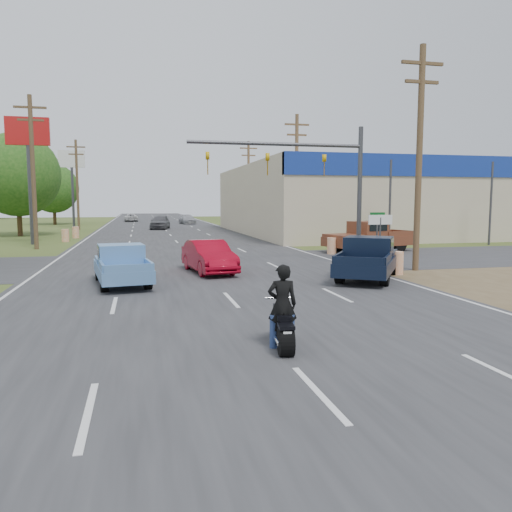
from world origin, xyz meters
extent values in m
plane|color=#36481D|center=(0.00, 0.00, 0.00)|extent=(200.00, 200.00, 0.00)
cube|color=#2D2D30|center=(0.00, 40.00, 0.01)|extent=(15.00, 180.00, 0.02)
cube|color=#2D2D30|center=(0.00, 18.00, 0.01)|extent=(120.00, 10.00, 0.02)
cube|color=brown|center=(11.00, 10.00, 0.01)|extent=(8.00, 18.00, 0.01)
cube|color=#B7A88C|center=(32.00, 40.00, 3.30)|extent=(50.00, 28.00, 6.60)
cylinder|color=#4C3823|center=(9.50, 13.00, 5.00)|extent=(0.28, 0.28, 10.00)
cube|color=#4C3823|center=(9.50, 13.00, 9.20)|extent=(2.00, 0.14, 0.14)
cube|color=#4C3823|center=(9.50, 13.00, 8.40)|extent=(1.60, 0.14, 0.14)
cylinder|color=#4C3823|center=(9.50, 31.00, 5.00)|extent=(0.28, 0.28, 10.00)
cube|color=#4C3823|center=(9.50, 31.00, 9.20)|extent=(2.00, 0.14, 0.14)
cube|color=#4C3823|center=(9.50, 31.00, 8.40)|extent=(1.60, 0.14, 0.14)
cylinder|color=#4C3823|center=(9.50, 49.00, 5.00)|extent=(0.28, 0.28, 10.00)
cube|color=#4C3823|center=(9.50, 49.00, 9.20)|extent=(2.00, 0.14, 0.14)
cube|color=#4C3823|center=(9.50, 49.00, 8.40)|extent=(1.60, 0.14, 0.14)
cylinder|color=#4C3823|center=(-9.50, 28.00, 5.00)|extent=(0.28, 0.28, 10.00)
cube|color=#4C3823|center=(-9.50, 28.00, 9.20)|extent=(2.00, 0.14, 0.14)
cube|color=#4C3823|center=(-9.50, 28.00, 8.40)|extent=(1.60, 0.14, 0.14)
cylinder|color=#4C3823|center=(-9.50, 52.00, 5.00)|extent=(0.28, 0.28, 10.00)
cube|color=#4C3823|center=(-9.50, 52.00, 9.20)|extent=(2.00, 0.14, 0.14)
cube|color=#4C3823|center=(-9.50, 52.00, 8.40)|extent=(1.60, 0.14, 0.14)
cylinder|color=#422D19|center=(-13.50, 42.00, 1.62)|extent=(0.44, 0.44, 3.24)
sphere|color=#194814|center=(-13.50, 42.00, 5.58)|extent=(7.56, 7.56, 7.56)
cylinder|color=#422D19|center=(-14.20, 66.00, 1.44)|extent=(0.44, 0.44, 2.88)
sphere|color=#194814|center=(-14.20, 66.00, 4.96)|extent=(6.72, 6.72, 6.72)
cylinder|color=#422D19|center=(55.00, 70.00, 1.80)|extent=(0.44, 0.44, 3.60)
sphere|color=#194814|center=(55.00, 70.00, 6.20)|extent=(8.40, 8.40, 8.40)
cylinder|color=#422D19|center=(30.00, 95.00, 1.71)|extent=(0.44, 0.44, 3.42)
sphere|color=#194814|center=(30.00, 95.00, 5.89)|extent=(7.98, 7.98, 7.98)
cylinder|color=orange|center=(8.00, 12.00, 0.50)|extent=(0.56, 0.56, 1.00)
cylinder|color=orange|center=(8.40, 20.50, 0.50)|extent=(0.56, 0.56, 1.00)
cylinder|color=orange|center=(-8.50, 34.00, 0.50)|extent=(0.56, 0.56, 1.00)
cylinder|color=orange|center=(-8.20, 38.00, 0.50)|extent=(0.56, 0.56, 1.00)
cylinder|color=#3F3F44|center=(-10.50, 32.00, 4.50)|extent=(0.30, 0.30, 9.00)
cube|color=#B21414|center=(-10.50, 32.00, 8.20)|extent=(3.00, 0.35, 2.00)
cylinder|color=#3F3F44|center=(-10.50, 56.00, 4.50)|extent=(0.30, 0.30, 9.00)
cube|color=white|center=(-10.50, 56.00, 8.20)|extent=(3.00, 0.35, 2.00)
cylinder|color=#3F3F44|center=(8.20, 14.00, 1.20)|extent=(0.08, 0.08, 2.40)
cube|color=white|center=(8.20, 14.00, 2.30)|extent=(1.20, 0.05, 0.45)
cylinder|color=#3F3F44|center=(8.80, 15.50, 1.20)|extent=(0.08, 0.08, 2.40)
cube|color=#0C591E|center=(8.80, 15.50, 2.50)|extent=(0.80, 0.04, 0.22)
cylinder|color=#3F3F44|center=(8.50, 17.00, 3.50)|extent=(0.24, 0.24, 7.00)
cylinder|color=#3F3F44|center=(4.00, 17.00, 6.00)|extent=(9.00, 0.18, 0.18)
imported|color=gold|center=(6.50, 17.00, 5.55)|extent=(0.18, 0.40, 1.10)
imported|color=gold|center=(3.50, 17.00, 5.55)|extent=(0.18, 0.40, 1.10)
imported|color=gold|center=(0.50, 17.00, 5.55)|extent=(0.18, 0.40, 1.10)
imported|color=maroon|center=(0.16, 14.40, 0.71)|extent=(2.13, 4.50, 1.42)
cylinder|color=black|center=(0.05, 2.05, 0.31)|extent=(0.38, 0.65, 0.61)
cylinder|color=black|center=(0.24, 3.38, 0.31)|extent=(0.20, 0.62, 0.61)
cube|color=black|center=(0.15, 2.74, 0.58)|extent=(0.36, 1.13, 0.28)
cube|color=black|center=(0.18, 2.97, 0.76)|extent=(0.31, 0.54, 0.20)
cube|color=black|center=(0.11, 2.46, 0.72)|extent=(0.35, 0.54, 0.09)
cylinder|color=white|center=(0.22, 3.24, 0.98)|extent=(0.60, 0.13, 0.05)
cube|color=white|center=(0.02, 1.84, 0.51)|extent=(0.17, 0.04, 0.11)
imported|color=black|center=(0.13, 2.59, 0.86)|extent=(0.68, 0.50, 1.73)
cylinder|color=black|center=(-4.42, 13.21, 0.36)|extent=(0.36, 0.74, 0.71)
cylinder|color=black|center=(-2.94, 13.42, 0.36)|extent=(0.36, 0.74, 0.71)
cylinder|color=black|center=(-4.04, 10.46, 0.36)|extent=(0.36, 0.74, 0.71)
cylinder|color=black|center=(-2.56, 10.67, 0.36)|extent=(0.36, 0.74, 0.71)
cube|color=#5B8CC5|center=(-3.49, 11.94, 0.55)|extent=(2.40, 4.82, 0.46)
cube|color=#5B8CC5|center=(-3.68, 13.31, 0.84)|extent=(1.91, 1.97, 0.16)
cube|color=#5B8CC5|center=(-3.50, 12.03, 1.15)|extent=(1.81, 1.60, 0.76)
cube|color=black|center=(-3.50, 12.03, 1.29)|extent=(1.81, 1.33, 0.40)
cube|color=#5B8CC5|center=(-3.18, 9.70, 0.91)|extent=(1.63, 0.30, 0.27)
cylinder|color=black|center=(6.37, 12.87, 0.40)|extent=(0.69, 0.83, 0.80)
cylinder|color=black|center=(7.77, 11.95, 0.40)|extent=(0.69, 0.83, 0.80)
cylinder|color=black|center=(4.66, 10.27, 0.40)|extent=(0.69, 0.83, 0.80)
cylinder|color=black|center=(6.06, 9.35, 0.40)|extent=(0.69, 0.83, 0.80)
cube|color=black|center=(6.21, 11.11, 0.62)|extent=(4.52, 5.43, 0.52)
cube|color=black|center=(7.07, 12.41, 0.95)|extent=(2.67, 2.69, 0.18)
cube|color=black|center=(6.27, 11.20, 1.30)|extent=(2.39, 2.31, 0.85)
cube|color=black|center=(6.27, 11.20, 1.45)|extent=(2.25, 2.07, 0.45)
cube|color=black|center=(4.81, 8.99, 1.02)|extent=(1.58, 1.08, 0.30)
cylinder|color=black|center=(9.78, 20.13, 0.44)|extent=(0.94, 0.53, 0.89)
cylinder|color=black|center=(9.34, 21.93, 0.44)|extent=(0.94, 0.53, 0.89)
cylinder|color=black|center=(13.14, 20.95, 0.44)|extent=(0.94, 0.53, 0.89)
cylinder|color=black|center=(12.69, 22.76, 0.44)|extent=(0.94, 0.53, 0.89)
cube|color=brown|center=(11.24, 21.44, 0.69)|extent=(6.12, 3.52, 0.58)
cube|color=brown|center=(9.56, 21.03, 1.05)|extent=(2.63, 2.56, 0.20)
cube|color=brown|center=(11.13, 21.41, 1.44)|extent=(2.16, 2.39, 0.94)
cube|color=black|center=(11.13, 21.41, 1.60)|extent=(1.84, 2.35, 0.50)
cube|color=brown|center=(13.97, 22.11, 1.13)|extent=(0.57, 2.00, 0.33)
imported|color=#55555A|center=(-0.50, 50.92, 0.82)|extent=(2.71, 5.09, 1.65)
imported|color=#A9AAAE|center=(3.81, 63.90, 0.65)|extent=(2.38, 4.70, 1.31)
imported|color=silver|center=(-4.12, 74.31, 0.61)|extent=(2.24, 4.50, 1.23)
camera|label=1|loc=(-2.78, -7.43, 3.13)|focal=35.00mm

